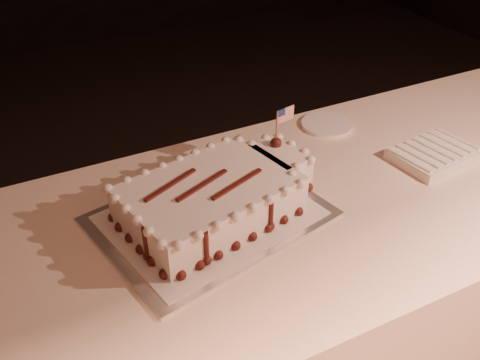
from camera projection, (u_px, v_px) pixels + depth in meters
name	position (u px, v px, depth m)	size (l,w,h in m)	color
banquet_table	(296.00, 302.00, 1.56)	(2.40, 0.80, 0.75)	beige
cake_board	(210.00, 217.00, 1.28)	(0.52, 0.39, 0.01)	silver
doily	(210.00, 215.00, 1.28)	(0.46, 0.35, 0.00)	silver
sheet_cake	(219.00, 195.00, 1.27)	(0.51, 0.35, 0.19)	white
napkin_stack	(433.00, 154.00, 1.49)	(0.24, 0.19, 0.04)	white
side_plate	(327.00, 125.00, 1.65)	(0.16, 0.16, 0.01)	white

